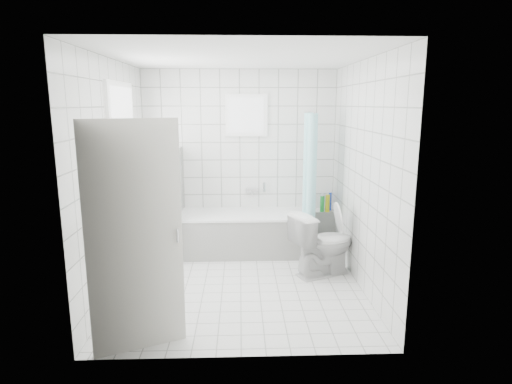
{
  "coord_description": "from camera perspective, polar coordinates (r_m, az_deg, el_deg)",
  "views": [
    {
      "loc": [
        0.01,
        -4.78,
        2.11
      ],
      "look_at": [
        0.19,
        0.35,
        1.05
      ],
      "focal_mm": 30.0,
      "sensor_mm": 36.0,
      "label": 1
    }
  ],
  "objects": [
    {
      "name": "partition_wall",
      "position": [
        6.08,
        -10.85,
        -1.47
      ],
      "size": [
        0.15,
        0.85,
        1.5
      ],
      "primitive_type": "cube",
      "color": "white",
      "rests_on": "ground"
    },
    {
      "name": "bathtub",
      "position": [
        6.18,
        -1.37,
        -5.46
      ],
      "size": [
        1.87,
        0.77,
        0.58
      ],
      "color": "white",
      "rests_on": "ground"
    },
    {
      "name": "wall_back",
      "position": [
        6.33,
        -2.15,
        4.31
      ],
      "size": [
        2.8,
        0.02,
        2.6
      ],
      "primitive_type": "cube",
      "color": "white",
      "rests_on": "ground"
    },
    {
      "name": "window_left",
      "position": [
        5.28,
        -17.1,
        5.62
      ],
      "size": [
        0.01,
        0.9,
        1.4
      ],
      "primitive_type": "cube",
      "color": "white",
      "rests_on": "wall_left"
    },
    {
      "name": "wall_right",
      "position": [
        5.04,
        13.98,
        2.08
      ],
      "size": [
        0.02,
        3.0,
        2.6
      ],
      "primitive_type": "cube",
      "color": "white",
      "rests_on": "ground"
    },
    {
      "name": "wall_front",
      "position": [
        3.38,
        -2.14,
        -2.21
      ],
      "size": [
        2.8,
        0.02,
        2.6
      ],
      "primitive_type": "cube",
      "color": "white",
      "rests_on": "ground"
    },
    {
      "name": "ground",
      "position": [
        5.22,
        -2.04,
        -12.16
      ],
      "size": [
        3.0,
        3.0,
        0.0
      ],
      "primitive_type": "plane",
      "color": "white",
      "rests_on": "ground"
    },
    {
      "name": "window_back",
      "position": [
        6.24,
        -1.26,
        10.19
      ],
      "size": [
        0.5,
        0.01,
        0.5
      ],
      "primitive_type": "cube",
      "color": "white",
      "rests_on": "wall_back"
    },
    {
      "name": "toilet",
      "position": [
        5.43,
        8.94,
        -6.78
      ],
      "size": [
        0.91,
        0.74,
        0.81
      ],
      "primitive_type": "imported",
      "rotation": [
        0.0,
        0.0,
        1.99
      ],
      "color": "white",
      "rests_on": "ground"
    },
    {
      "name": "wall_left",
      "position": [
        5.05,
        -18.26,
        1.84
      ],
      "size": [
        0.02,
        3.0,
        2.6
      ],
      "primitive_type": "cube",
      "color": "white",
      "rests_on": "ground"
    },
    {
      "name": "ceiling",
      "position": [
        4.8,
        -2.27,
        17.51
      ],
      "size": [
        3.0,
        3.0,
        0.0
      ],
      "primitive_type": "plane",
      "rotation": [
        3.14,
        0.0,
        0.0
      ],
      "color": "white",
      "rests_on": "ground"
    },
    {
      "name": "curtain_rod",
      "position": [
        5.96,
        7.14,
        10.52
      ],
      "size": [
        0.02,
        0.8,
        0.02
      ],
      "primitive_type": "cylinder",
      "rotation": [
        1.57,
        0.0,
        0.0
      ],
      "color": "silver",
      "rests_on": "wall_back"
    },
    {
      "name": "tiled_ledge",
      "position": [
        6.55,
        9.01,
        -4.76
      ],
      "size": [
        0.4,
        0.24,
        0.55
      ],
      "primitive_type": "cube",
      "color": "white",
      "rests_on": "ground"
    },
    {
      "name": "sill_bottles",
      "position": [
        5.42,
        -16.01,
        -0.72
      ],
      "size": [
        0.17,
        0.56,
        0.21
      ],
      "color": "white",
      "rests_on": "window_sill"
    },
    {
      "name": "ledge_bottles",
      "position": [
        6.4,
        9.38,
        -1.42
      ],
      "size": [
        0.19,
        0.16,
        0.27
      ],
      "color": "green",
      "rests_on": "tiled_ledge"
    },
    {
      "name": "window_sill",
      "position": [
        5.39,
        -16.17,
        -2.2
      ],
      "size": [
        0.18,
        1.02,
        0.08
      ],
      "primitive_type": "cube",
      "color": "white",
      "rests_on": "wall_left"
    },
    {
      "name": "shower_curtain",
      "position": [
        5.91,
        7.12,
        1.74
      ],
      "size": [
        0.14,
        0.48,
        1.78
      ],
      "primitive_type": null,
      "color": "#46CCD0",
      "rests_on": "curtain_rod"
    },
    {
      "name": "door",
      "position": [
        3.74,
        -15.83,
        -6.07
      ],
      "size": [
        0.75,
        0.35,
        2.0
      ],
      "primitive_type": "cube",
      "rotation": [
        0.0,
        0.0,
        -1.17
      ],
      "color": "silver",
      "rests_on": "ground"
    },
    {
      "name": "tub_faucet",
      "position": [
        6.37,
        -0.54,
        0.26
      ],
      "size": [
        0.18,
        0.06,
        0.06
      ],
      "primitive_type": "cube",
      "color": "silver",
      "rests_on": "wall_back"
    }
  ]
}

